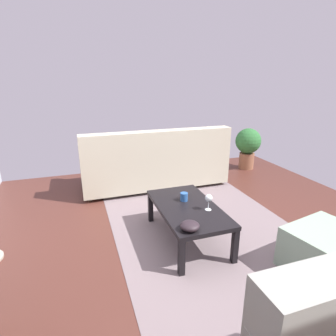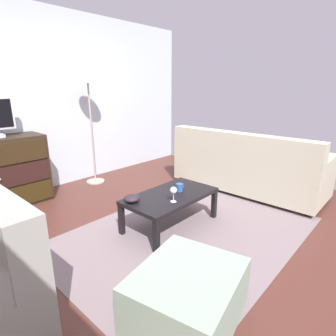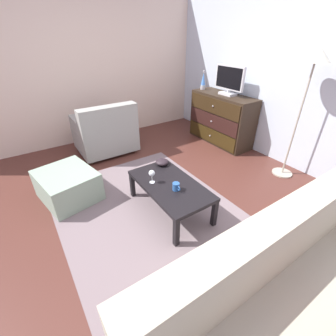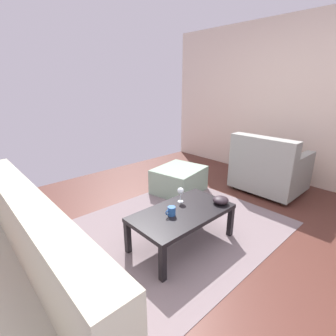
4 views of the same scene
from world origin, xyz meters
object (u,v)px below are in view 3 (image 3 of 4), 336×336
at_px(tv, 229,80).
at_px(mug, 176,187).
at_px(bowl_decorative, 162,162).
at_px(coffee_table, 170,187).
at_px(lava_lamp, 203,81).
at_px(standing_lamp, 313,68).
at_px(couch_large, 293,308).
at_px(wine_glass, 152,174).
at_px(ottoman, 68,185).
at_px(dresser, 221,119).
at_px(armchair, 106,133).

height_order(tv, mug, tv).
relative_size(tv, bowl_decorative, 3.64).
xyz_separation_m(coffee_table, mug, (0.13, -0.01, 0.09)).
distance_m(lava_lamp, standing_lamp, 1.95).
distance_m(bowl_decorative, couch_large, 1.95).
bearing_deg(wine_glass, ottoman, -134.40).
relative_size(lava_lamp, mug, 2.89).
distance_m(tv, standing_lamp, 1.37).
relative_size(lava_lamp, bowl_decorative, 2.03).
xyz_separation_m(mug, ottoman, (-1.03, -0.92, -0.23)).
bearing_deg(coffee_table, wine_glass, -130.66).
bearing_deg(dresser, bowl_decorative, -67.75).
height_order(wine_glass, couch_large, couch_large).
height_order(bowl_decorative, armchair, armchair).
bearing_deg(dresser, ottoman, -85.41).
xyz_separation_m(mug, standing_lamp, (0.13, 1.85, 1.05)).
relative_size(wine_glass, mug, 1.38).
bearing_deg(couch_large, armchair, 179.10).
relative_size(lava_lamp, coffee_table, 0.33).
bearing_deg(standing_lamp, dresser, 178.00).
height_order(tv, armchair, tv).
xyz_separation_m(lava_lamp, mug, (1.77, -1.86, -0.62)).
bearing_deg(ottoman, lava_lamp, 105.01).
bearing_deg(ottoman, bowl_decorative, 65.97).
relative_size(wine_glass, couch_large, 0.07).
bearing_deg(coffee_table, bowl_decorative, 159.45).
height_order(tv, coffee_table, tv).
bearing_deg(standing_lamp, armchair, -138.58).
bearing_deg(wine_glass, coffee_table, 49.34).
bearing_deg(standing_lamp, mug, -94.03).
xyz_separation_m(tv, standing_lamp, (1.33, -0.07, 0.33)).
relative_size(mug, couch_large, 0.05).
distance_m(dresser, mug, 2.27).
height_order(lava_lamp, mug, lava_lamp).
distance_m(tv, bowl_decorative, 2.01).
bearing_deg(tv, lava_lamp, -173.25).
bearing_deg(couch_large, wine_glass, -178.11).
bearing_deg(bowl_decorative, mug, -17.03).
relative_size(dresser, mug, 10.82).
relative_size(lava_lamp, ottoman, 0.47).
relative_size(mug, standing_lamp, 0.07).
height_order(lava_lamp, bowl_decorative, lava_lamp).
bearing_deg(armchair, lava_lamp, 82.88).
bearing_deg(coffee_table, couch_large, -3.72).
distance_m(wine_glass, bowl_decorative, 0.42).
bearing_deg(couch_large, dresser, 143.11).
distance_m(tv, coffee_table, 2.33).
bearing_deg(tv, bowl_decorative, -69.53).
height_order(coffee_table, couch_large, couch_large).
xyz_separation_m(dresser, couch_large, (2.64, -1.98, -0.10)).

